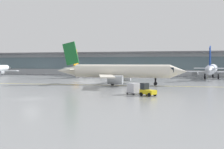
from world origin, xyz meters
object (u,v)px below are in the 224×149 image
gate_airplane_1 (91,69)px  baggage_tug (147,90)px  cargo_dolly_lead (133,88)px  taxiing_regional_jet (120,72)px  gate_airplane_2 (212,69)px

gate_airplane_1 → baggage_tug: (33.56, -58.61, -2.03)m
baggage_tug → cargo_dolly_lead: bearing=180.0°
gate_airplane_1 → taxiing_regional_jet: 42.42m
gate_airplane_2 → taxiing_regional_jet: (-20.71, -35.97, 0.11)m
gate_airplane_1 → baggage_tug: gate_airplane_1 is taller
gate_airplane_2 → baggage_tug: gate_airplane_2 is taller
gate_airplane_2 → taxiing_regional_jet: taxiing_regional_jet is taller
gate_airplane_1 → gate_airplane_2: gate_airplane_2 is taller
gate_airplane_1 → cargo_dolly_lead: 64.94m
gate_airplane_1 → cargo_dolly_lead: gate_airplane_1 is taller
baggage_tug → cargo_dolly_lead: baggage_tug is taller
baggage_tug → taxiing_regional_jet: bearing=145.4°
gate_airplane_1 → gate_airplane_2: 42.95m
gate_airplane_1 → taxiing_regional_jet: bearing=-143.1°
gate_airplane_2 → gate_airplane_1: bearing=91.6°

